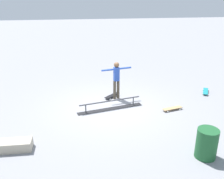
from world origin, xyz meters
TOP-DOWN VIEW (x-y plane):
  - ground_plane at (0.00, 0.00)m, footprint 60.00×60.00m
  - grind_rail at (0.03, 0.13)m, footprint 2.57×0.83m
  - skate_ledge at (3.43, 2.42)m, footprint 1.68×0.46m
  - skater_main at (-0.34, -0.83)m, footprint 1.25×0.35m
  - skateboard_main at (-0.19, -0.99)m, footprint 0.72×0.69m
  - loose_skateboard_teal at (-4.35, -0.93)m, footprint 0.55×0.80m
  - loose_skateboard_natural at (-2.30, 0.54)m, footprint 0.82×0.40m
  - trash_bin at (-2.17, 3.45)m, footprint 0.57×0.57m

SIDE VIEW (x-z plane):
  - ground_plane at x=0.00m, z-range 0.00..0.00m
  - skateboard_main at x=-0.19m, z-range 0.03..0.12m
  - loose_skateboard_teal at x=-4.35m, z-range 0.03..0.12m
  - loose_skateboard_natural at x=-2.30m, z-range 0.03..0.12m
  - skate_ledge at x=3.43m, z-range 0.00..0.29m
  - grind_rail at x=0.03m, z-range -0.03..0.34m
  - trash_bin at x=-2.17m, z-range 0.00..0.85m
  - skater_main at x=-0.34m, z-range 0.13..1.70m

